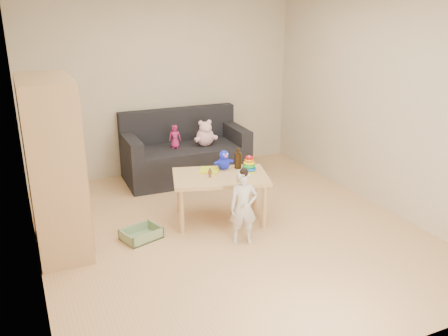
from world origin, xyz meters
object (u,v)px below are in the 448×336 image
toddler (243,208)px  wardrobe (54,167)px  play_table (220,198)px  sofa (186,162)px

toddler → wardrobe: bearing=177.3°
toddler → play_table: bearing=108.3°
play_table → toddler: size_ratio=1.35×
wardrobe → toddler: size_ratio=2.24×
sofa → play_table: bearing=-92.9°
wardrobe → sofa: 2.44m
sofa → wardrobe: bearing=-141.4°
play_table → toddler: toddler is taller
wardrobe → play_table: wardrobe is taller
wardrobe → play_table: 1.86m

